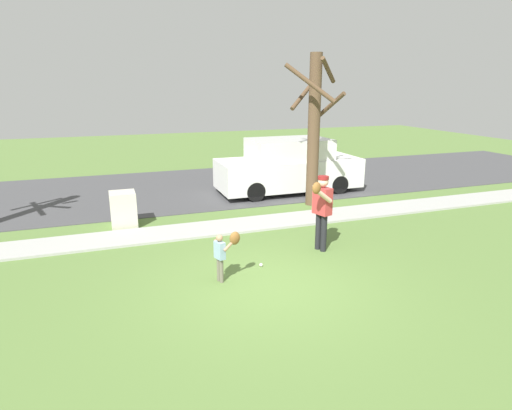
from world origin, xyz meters
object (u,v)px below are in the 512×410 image
Objects in this scene: parked_van_white at (289,167)px; person_child at (224,250)px; person_adult at (321,205)px; utility_cabinet at (123,209)px; baseball at (261,265)px; street_tree_near at (314,126)px.

person_child is at bearing -123.14° from parked_van_white.
person_adult is 1.84× the size of utility_cabinet.
baseball is 5.73m from street_tree_near.
parked_van_white is at bearing 91.22° from street_tree_near.
parked_van_white is (4.08, 6.25, 0.24)m from person_child.
utility_cabinet is at bearing 124.27° from baseball.
parked_van_white is (1.58, 5.43, -0.19)m from person_adult.
street_tree_near is (4.12, 4.48, 1.81)m from person_child.
person_adult is 1.73× the size of person_child.
parked_van_white is at bearing 61.44° from baseball.
person_child is 0.22× the size of street_tree_near.
person_child is 7.47m from parked_van_white.
person_adult is 5.65m from parked_van_white.
baseball is at bearing -55.73° from utility_cabinet.
person_adult is at bearing -113.85° from street_tree_near.
person_adult is at bearing -38.83° from utility_cabinet.
person_child is 4.50m from utility_cabinet.
parked_van_white is at bearing 39.12° from person_child.
person_child is at bearing -68.36° from utility_cabinet.
baseball is 4.57m from utility_cabinet.
person_adult reaches higher than baseball.
baseball is 0.01× the size of parked_van_white.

